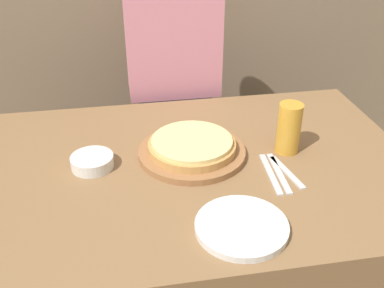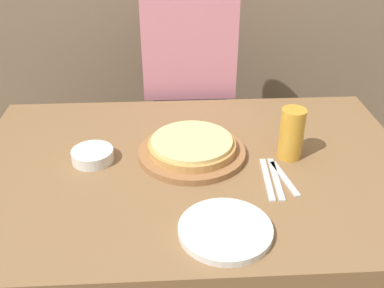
% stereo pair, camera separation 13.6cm
% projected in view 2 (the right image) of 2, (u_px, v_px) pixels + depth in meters
% --- Properties ---
extents(dining_table, '(1.33, 0.89, 0.72)m').
position_uv_depth(dining_table, '(193.00, 253.00, 1.53)').
color(dining_table, olive).
rests_on(dining_table, ground_plane).
extents(pizza_on_board, '(0.33, 0.33, 0.06)m').
position_uv_depth(pizza_on_board, '(192.00, 148.00, 1.37)').
color(pizza_on_board, '#99663D').
rests_on(pizza_on_board, dining_table).
extents(beer_glass, '(0.07, 0.07, 0.16)m').
position_uv_depth(beer_glass, '(292.00, 132.00, 1.34)').
color(beer_glass, gold).
rests_on(beer_glass, dining_table).
extents(dinner_plate, '(0.23, 0.23, 0.02)m').
position_uv_depth(dinner_plate, '(225.00, 230.00, 1.08)').
color(dinner_plate, silver).
rests_on(dinner_plate, dining_table).
extents(side_bowl, '(0.13, 0.13, 0.04)m').
position_uv_depth(side_bowl, '(93.00, 155.00, 1.35)').
color(side_bowl, silver).
rests_on(side_bowl, dining_table).
extents(fork, '(0.03, 0.20, 0.00)m').
position_uv_depth(fork, '(267.00, 179.00, 1.27)').
color(fork, silver).
rests_on(fork, dining_table).
extents(dinner_knife, '(0.03, 0.20, 0.00)m').
position_uv_depth(dinner_knife, '(276.00, 179.00, 1.27)').
color(dinner_knife, silver).
rests_on(dinner_knife, dining_table).
extents(spoon, '(0.05, 0.17, 0.00)m').
position_uv_depth(spoon, '(285.00, 178.00, 1.27)').
color(spoon, silver).
rests_on(spoon, dining_table).
extents(diner_person, '(0.36, 0.20, 1.33)m').
position_uv_depth(diner_person, '(189.00, 99.00, 1.89)').
color(diner_person, '#33333D').
rests_on(diner_person, ground_plane).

